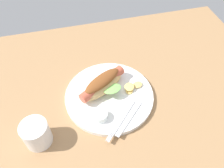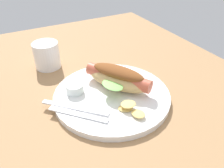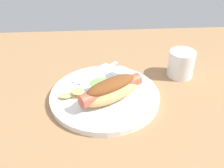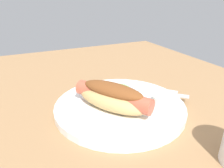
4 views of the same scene
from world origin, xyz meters
The scene contains 8 objects.
ground_plane centered at (0.00, 0.00, -0.90)cm, with size 120.00×90.00×1.80cm, color #9E754C.
plate centered at (0.98, -2.11, 0.80)cm, with size 29.49×29.49×1.60cm, color white.
hot_dog centered at (2.55, -4.69, 4.57)cm, with size 17.64×14.17×5.98cm.
sauce_ramekin centered at (5.76, 6.02, 2.79)cm, with size 4.51×4.51×2.38cm, color white.
fork centered at (-0.52, 8.05, 1.80)cm, with size 12.52×12.74×0.40cm.
knife centered at (-2.68, 8.41, 1.78)cm, with size 14.36×1.40×0.36cm, color silver.
chips_pile centered at (-7.04, -2.62, 2.42)cm, with size 7.42×5.11×1.87cm.
drinking_cup centered at (24.54, 8.11, 4.03)cm, with size 7.76×7.76×8.07cm, color white.
Camera 1 is at (11.17, 42.06, 61.56)cm, focal length 36.11 mm.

